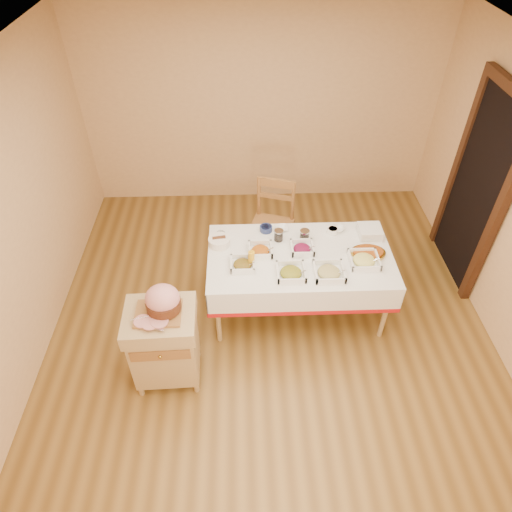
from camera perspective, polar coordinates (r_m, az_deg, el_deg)
The scene contains 23 objects.
room_shell at distance 3.90m, azimuth 2.16°, elevation 3.07°, with size 5.00×5.00×5.00m.
doorway at distance 5.33m, azimuth 26.02°, elevation 7.75°, with size 0.09×1.10×2.20m.
dining_table at distance 4.61m, azimuth 5.43°, elevation -1.35°, with size 1.82×1.02×0.76m.
butcher_cart at distance 4.18m, azimuth -11.37°, elevation -10.48°, with size 0.62×0.52×0.85m.
dining_chair at distance 5.25m, azimuth 2.04°, elevation 4.05°, with size 0.57×0.56×1.03m.
ham_on_board at distance 3.83m, azimuth -11.66°, elevation -5.64°, with size 0.41×0.39×0.27m.
serving_dish_a at distance 4.34m, azimuth -1.71°, elevation -1.04°, with size 0.24×0.23×0.10m.
serving_dish_b at distance 4.26m, azimuth 4.39°, elevation -2.08°, with size 0.27×0.27×0.11m.
serving_dish_c at distance 4.30m, azimuth 9.12°, elevation -2.01°, with size 0.28×0.28×0.11m.
serving_dish_d at distance 4.49m, azimuth 13.35°, elevation -0.51°, with size 0.28×0.28×0.11m.
serving_dish_e at distance 4.48m, azimuth 0.55°, elevation 0.71°, with size 0.25×0.23×0.11m.
serving_dish_f at distance 4.53m, azimuth 5.78°, elevation 0.95°, with size 0.24×0.22×0.11m.
small_bowl_left at distance 4.69m, azimuth -4.45°, elevation 2.66°, with size 0.12×0.12×0.05m.
small_bowl_mid at distance 4.76m, azimuth 1.26°, elevation 3.48°, with size 0.13×0.13×0.06m.
small_bowl_right at distance 4.79m, azimuth 9.55°, elevation 3.18°, with size 0.12×0.12×0.06m.
bowl_white_imported at distance 4.79m, azimuth 3.26°, elevation 3.47°, with size 0.14×0.14×0.03m, color white.
bowl_small_imported at distance 4.84m, azimuth 10.18°, elevation 3.39°, with size 0.14×0.14×0.04m, color white.
preserve_jar_left at distance 4.63m, azimuth 2.84°, elevation 2.55°, with size 0.10×0.10×0.12m.
preserve_jar_right at distance 4.64m, azimuth 6.07°, elevation 2.50°, with size 0.10×0.10×0.13m.
mustard_bottle at distance 4.32m, azimuth -0.58°, elevation -0.19°, with size 0.06×0.06×0.19m.
bread_basket at distance 4.59m, azimuth -4.62°, elevation 1.84°, with size 0.22×0.22×0.10m.
plate_stack at distance 4.83m, azimuth 14.03°, elevation 2.99°, with size 0.23×0.23×0.10m.
brass_platter at distance 4.61m, azimuth 13.82°, elevation 0.40°, with size 0.35×0.25×0.05m.
Camera 1 is at (-0.26, -3.04, 3.73)m, focal length 32.00 mm.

